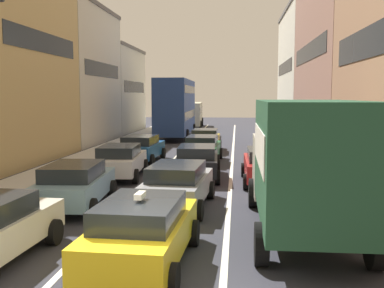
{
  "coord_description": "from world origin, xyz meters",
  "views": [
    {
      "loc": [
        1.93,
        -7.65,
        3.7
      ],
      "look_at": [
        0.0,
        12.0,
        1.6
      ],
      "focal_mm": 42.65,
      "sensor_mm": 36.0,
      "label": 1
    }
  ],
  "objects": [
    {
      "name": "building_row_right",
      "position": [
        9.9,
        22.62,
        5.72
      ],
      "size": [
        7.2,
        43.9,
        11.99
      ],
      "rotation": [
        0.0,
        0.0,
        -1.57
      ],
      "color": "beige",
      "rests_on": "ground"
    },
    {
      "name": "coupe_centre_lane_fourth",
      "position": [
        0.04,
        17.42,
        0.8
      ],
      "size": [
        2.14,
        4.34,
        1.49
      ],
      "rotation": [
        0.0,
        0.0,
        1.55
      ],
      "color": "#19592D",
      "rests_on": "ground"
    },
    {
      "name": "lane_stripe_left",
      "position": [
        -1.7,
        20.0,
        0.01
      ],
      "size": [
        0.16,
        60.0,
        0.01
      ],
      "primitive_type": "cube",
      "color": "silver",
      "rests_on": "ground"
    },
    {
      "name": "sidewalk_left",
      "position": [
        -6.7,
        20.0,
        0.07
      ],
      "size": [
        2.6,
        64.0,
        0.14
      ],
      "primitive_type": "cube",
      "color": "#B9B9B9",
      "rests_on": "ground"
    },
    {
      "name": "building_row_left",
      "position": [
        -12.0,
        20.94,
        5.37
      ],
      "size": [
        7.2,
        43.9,
        12.23
      ],
      "rotation": [
        0.0,
        0.0,
        1.57
      ],
      "color": "tan",
      "rests_on": "ground"
    },
    {
      "name": "bus_far_queue_secondary",
      "position": [
        -3.39,
        44.47,
        1.76
      ],
      "size": [
        3.21,
        10.62,
        2.9
      ],
      "rotation": [
        0.0,
        0.0,
        1.62
      ],
      "color": "#BFB793",
      "rests_on": "ground"
    },
    {
      "name": "sedan_right_lane_behind_truck",
      "position": [
        3.21,
        11.56,
        0.8
      ],
      "size": [
        2.11,
        4.33,
        1.49
      ],
      "rotation": [
        0.0,
        0.0,
        1.59
      ],
      "color": "#A51E1E",
      "rests_on": "ground"
    },
    {
      "name": "sedan_left_lane_fourth",
      "position": [
        -3.37,
        17.19,
        0.8
      ],
      "size": [
        2.22,
        4.38,
        1.49
      ],
      "rotation": [
        0.0,
        0.0,
        1.52
      ],
      "color": "#194C8C",
      "rests_on": "ground"
    },
    {
      "name": "lane_stripe_right",
      "position": [
        1.7,
        20.0,
        0.01
      ],
      "size": [
        0.16,
        60.0,
        0.01
      ],
      "primitive_type": "cube",
      "color": "silver",
      "rests_on": "ground"
    },
    {
      "name": "removalist_box_truck",
      "position": [
        3.7,
        4.4,
        1.97
      ],
      "size": [
        2.71,
        7.71,
        3.58
      ],
      "rotation": [
        0.0,
        0.0,
        1.57
      ],
      "color": "#B7B29E",
      "rests_on": "ground"
    },
    {
      "name": "wagon_left_lane_second",
      "position": [
        -3.37,
        6.72,
        0.8
      ],
      "size": [
        2.3,
        4.41,
        1.49
      ],
      "rotation": [
        0.0,
        0.0,
        1.64
      ],
      "color": "#759EB7",
      "rests_on": "ground"
    },
    {
      "name": "hatchback_centre_lane_third",
      "position": [
        0.19,
        12.42,
        0.8
      ],
      "size": [
        2.2,
        4.37,
        1.49
      ],
      "rotation": [
        0.0,
        0.0,
        1.61
      ],
      "color": "black",
      "rests_on": "ground"
    },
    {
      "name": "taxi_centre_lane_front",
      "position": [
        -0.08,
        1.81,
        0.8
      ],
      "size": [
        2.22,
        4.38,
        1.66
      ],
      "rotation": [
        0.0,
        0.0,
        1.53
      ],
      "color": "yellow",
      "rests_on": "ground"
    },
    {
      "name": "sedan_centre_lane_fifth",
      "position": [
        -0.14,
        22.52,
        0.8
      ],
      "size": [
        2.08,
        4.31,
        1.49
      ],
      "rotation": [
        0.0,
        0.0,
        1.58
      ],
      "color": "#B29319",
      "rests_on": "ground"
    },
    {
      "name": "sedan_left_lane_third",
      "position": [
        -3.29,
        12.27,
        0.8
      ],
      "size": [
        2.27,
        4.4,
        1.49
      ],
      "rotation": [
        0.0,
        0.0,
        1.63
      ],
      "color": "silver",
      "rests_on": "ground"
    },
    {
      "name": "sedan_centre_lane_second",
      "position": [
        0.02,
        6.98,
        0.8
      ],
      "size": [
        2.28,
        4.41,
        1.49
      ],
      "rotation": [
        0.0,
        0.0,
        1.51
      ],
      "color": "gray",
      "rests_on": "ground"
    },
    {
      "name": "bus_mid_queue_primary",
      "position": [
        -3.38,
        31.94,
        2.83
      ],
      "size": [
        2.92,
        10.54,
        5.06
      ],
      "rotation": [
        0.0,
        0.0,
        1.59
      ],
      "color": "navy",
      "rests_on": "ground"
    }
  ]
}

